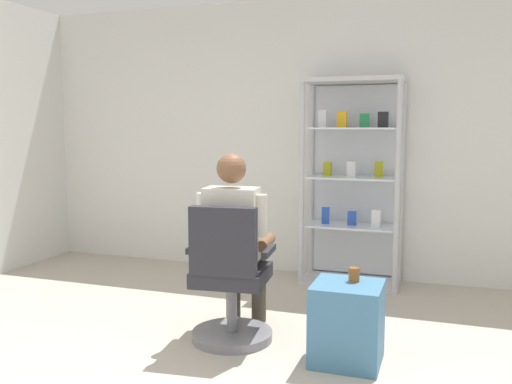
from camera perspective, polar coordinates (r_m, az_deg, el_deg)
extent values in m
cube|color=silver|center=(5.53, 6.27, 5.50)|extent=(6.00, 0.10, 2.70)
cylinder|color=#B7B7BC|center=(5.08, 4.69, 0.87)|extent=(0.05, 0.05, 1.90)
cylinder|color=#B7B7BC|center=(4.94, 14.29, 0.51)|extent=(0.05, 0.05, 1.90)
cylinder|color=#B7B7BC|center=(5.46, 5.73, 1.29)|extent=(0.05, 0.05, 1.90)
cylinder|color=#B7B7BC|center=(5.33, 14.65, 0.96)|extent=(0.05, 0.05, 1.90)
cube|color=#B7B7BC|center=(5.17, 10.01, 11.22)|extent=(0.90, 0.45, 0.04)
cube|color=#B7B7BC|center=(5.36, 9.59, -9.01)|extent=(0.90, 0.45, 0.04)
cube|color=silver|center=(5.40, 10.16, 1.14)|extent=(0.84, 0.02, 1.80)
cube|color=silver|center=(5.24, 9.71, -3.43)|extent=(0.82, 0.39, 0.02)
cube|color=#264CB2|center=(5.25, 7.15, -2.41)|extent=(0.08, 0.04, 0.16)
cube|color=#264CB2|center=(5.22, 9.81, -2.66)|extent=(0.08, 0.05, 0.13)
cube|color=silver|center=(5.15, 12.23, -2.69)|extent=(0.08, 0.05, 0.16)
cube|color=silver|center=(5.18, 9.81, 1.47)|extent=(0.82, 0.39, 0.02)
cube|color=#999919|center=(5.24, 7.35, 2.37)|extent=(0.08, 0.05, 0.13)
cube|color=silver|center=(5.18, 9.79, 2.33)|extent=(0.09, 0.06, 0.14)
cube|color=#999919|center=(5.18, 12.49, 2.30)|extent=(0.08, 0.04, 0.14)
cube|color=silver|center=(5.16, 9.91, 6.45)|extent=(0.82, 0.39, 0.02)
cube|color=silver|center=(5.17, 6.83, 7.47)|extent=(0.07, 0.05, 0.16)
cube|color=gold|center=(5.17, 8.81, 7.36)|extent=(0.09, 0.05, 0.14)
cube|color=#268C4C|center=(5.19, 11.06, 7.21)|extent=(0.08, 0.04, 0.13)
cube|color=black|center=(5.14, 12.90, 7.25)|extent=(0.09, 0.05, 0.14)
cylinder|color=slate|center=(3.98, -2.46, -14.45)|extent=(0.56, 0.56, 0.06)
cylinder|color=slate|center=(3.91, -2.48, -11.65)|extent=(0.07, 0.07, 0.41)
cube|color=#26262D|center=(3.85, -2.49, -8.47)|extent=(0.53, 0.53, 0.10)
cube|color=#26262D|center=(3.59, -3.41, -5.10)|extent=(0.45, 0.13, 0.45)
cube|color=#26262D|center=(3.75, 1.35, -6.06)|extent=(0.07, 0.30, 0.04)
cube|color=#26262D|center=(3.88, -6.23, -5.64)|extent=(0.07, 0.30, 0.04)
cylinder|color=#3F382D|center=(3.99, -0.34, -6.44)|extent=(0.18, 0.41, 0.14)
cylinder|color=#3F382D|center=(4.25, 0.29, -9.51)|extent=(0.11, 0.11, 0.56)
cylinder|color=#3F382D|center=(4.04, -3.12, -6.28)|extent=(0.18, 0.41, 0.14)
cylinder|color=#3F382D|center=(4.30, -2.35, -9.33)|extent=(0.11, 0.11, 0.56)
cube|color=beige|center=(3.77, -2.52, -3.34)|extent=(0.38, 0.26, 0.50)
sphere|color=brown|center=(3.72, -2.55, 2.42)|extent=(0.20, 0.20, 0.20)
cylinder|color=beige|center=(3.71, 0.45, -2.40)|extent=(0.09, 0.09, 0.28)
cylinder|color=brown|center=(3.93, 1.02, -5.16)|extent=(0.11, 0.31, 0.08)
cylinder|color=beige|center=(3.82, -5.42, -2.18)|extent=(0.09, 0.09, 0.28)
cylinder|color=brown|center=(4.03, -4.58, -4.88)|extent=(0.11, 0.31, 0.08)
cube|color=teal|center=(3.60, 9.33, -13.12)|extent=(0.42, 0.40, 0.51)
cylinder|color=brown|center=(3.56, 10.02, -8.34)|extent=(0.07, 0.07, 0.09)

